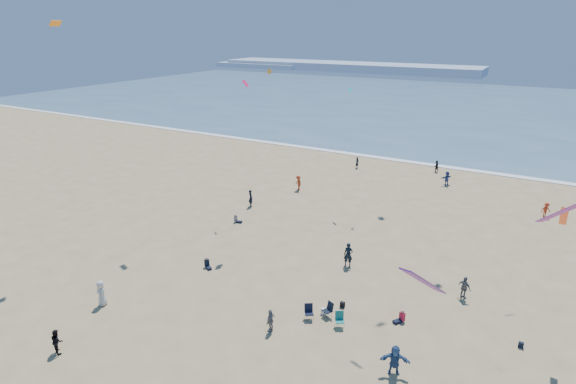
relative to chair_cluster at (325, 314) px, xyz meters
The scene contains 12 objects.
ground 8.84m from the chair_cluster, 125.38° to the right, with size 220.00×220.00×0.00m, color tan.
ocean 87.95m from the chair_cluster, 93.33° to the left, with size 220.00×100.00×0.06m, color #476B84.
surf_line 38.15m from the chair_cluster, 97.70° to the left, with size 220.00×1.20×0.08m, color white.
headland_far 175.34m from the chair_cluster, 111.80° to the left, with size 110.00×20.00×3.20m, color #7A8EA8.
headland_near 189.61m from the chair_cluster, 123.67° to the left, with size 40.00×14.00×2.00m, color #7A8EA8.
standing_flyers 8.71m from the chair_cluster, 103.68° to the left, with size 27.39×50.23×1.90m.
seated_group 3.96m from the chair_cluster, 151.91° to the right, with size 18.89×24.50×0.84m.
chair_cluster is the anchor object (origin of this frame).
white_tote 0.79m from the chair_cluster, 121.26° to the left, with size 0.35×0.20×0.40m, color white.
black_backpack 1.98m from the chair_cluster, 79.09° to the left, with size 0.30×0.22×0.38m, color black.
navy_bag 11.35m from the chair_cluster, 16.66° to the left, with size 0.28×0.18×0.34m, color black.
kites_aloft 16.73m from the chair_cluster, 57.18° to the left, with size 39.45×42.15×25.95m.
Camera 1 is at (14.60, -14.55, 17.31)m, focal length 28.00 mm.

